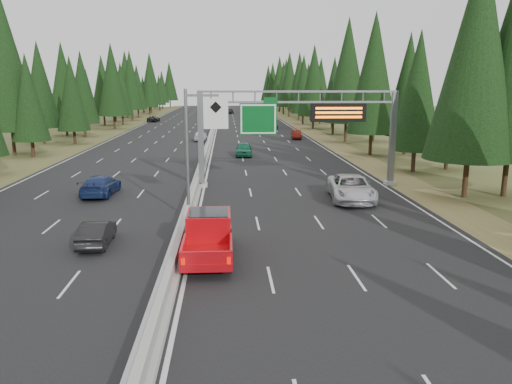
% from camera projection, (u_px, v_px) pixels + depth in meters
% --- Properties ---
extents(road, '(32.00, 260.00, 0.08)m').
position_uv_depth(road, '(212.00, 135.00, 85.17)').
color(road, black).
rests_on(road, ground).
extents(shoulder_right, '(3.60, 260.00, 0.06)m').
position_uv_depth(shoulder_right, '(315.00, 134.00, 86.21)').
color(shoulder_right, olive).
rests_on(shoulder_right, ground).
extents(shoulder_left, '(3.60, 260.00, 0.06)m').
position_uv_depth(shoulder_left, '(107.00, 136.00, 84.15)').
color(shoulder_left, '#515728').
rests_on(shoulder_left, ground).
extents(median_barrier, '(0.70, 260.00, 0.85)m').
position_uv_depth(median_barrier, '(212.00, 133.00, 85.10)').
color(median_barrier, '#9B9B95').
rests_on(median_barrier, road).
extents(sign_gantry, '(16.75, 0.98, 7.80)m').
position_uv_depth(sign_gantry, '(306.00, 123.00, 40.55)').
color(sign_gantry, slate).
rests_on(sign_gantry, road).
extents(hov_sign_pole, '(2.80, 0.50, 8.00)m').
position_uv_depth(hov_sign_pole, '(196.00, 145.00, 30.50)').
color(hov_sign_pole, slate).
rests_on(hov_sign_pole, road).
extents(tree_row_right, '(12.09, 245.57, 18.32)m').
position_uv_depth(tree_row_right, '(339.00, 80.00, 86.14)').
color(tree_row_right, black).
rests_on(tree_row_right, ground).
extents(tree_row_left, '(11.42, 243.95, 18.95)m').
position_uv_depth(tree_row_left, '(43.00, 79.00, 66.71)').
color(tree_row_left, black).
rests_on(tree_row_left, ground).
extents(silver_minivan, '(3.58, 6.72, 1.80)m').
position_uv_depth(silver_minivan, '(351.00, 188.00, 36.21)').
color(silver_minivan, silver).
rests_on(silver_minivan, road).
extents(red_pickup, '(2.25, 6.30, 2.05)m').
position_uv_depth(red_pickup, '(209.00, 232.00, 24.41)').
color(red_pickup, black).
rests_on(red_pickup, road).
extents(car_ahead_green, '(2.11, 4.79, 1.60)m').
position_uv_depth(car_ahead_green, '(244.00, 149.00, 59.31)').
color(car_ahead_green, '#166444').
rests_on(car_ahead_green, road).
extents(car_ahead_dkred, '(1.72, 4.20, 1.35)m').
position_uv_depth(car_ahead_dkred, '(296.00, 135.00, 78.25)').
color(car_ahead_dkred, '#59130C').
rests_on(car_ahead_dkred, road).
extents(car_ahead_dkgrey, '(2.44, 5.02, 1.41)m').
position_uv_depth(car_ahead_dkgrey, '(271.00, 125.00, 97.27)').
color(car_ahead_dkgrey, black).
rests_on(car_ahead_dkgrey, road).
extents(car_ahead_white, '(2.55, 4.83, 1.30)m').
position_uv_depth(car_ahead_white, '(260.00, 122.00, 105.45)').
color(car_ahead_white, '#B2B2B2').
rests_on(car_ahead_white, road).
extents(car_ahead_far, '(2.28, 4.91, 1.63)m').
position_uv_depth(car_ahead_far, '(230.00, 111.00, 149.70)').
color(car_ahead_far, black).
rests_on(car_ahead_far, road).
extents(car_onc_near, '(1.50, 3.96, 1.29)m').
position_uv_depth(car_onc_near, '(97.00, 233.00, 26.00)').
color(car_onc_near, black).
rests_on(car_onc_near, road).
extents(car_onc_blue, '(2.33, 5.34, 1.53)m').
position_uv_depth(car_onc_blue, '(100.00, 185.00, 37.88)').
color(car_onc_blue, navy).
rests_on(car_onc_blue, road).
extents(car_onc_white, '(1.93, 4.56, 1.54)m').
position_uv_depth(car_onc_white, '(201.00, 136.00, 75.69)').
color(car_onc_white, white).
rests_on(car_onc_white, road).
extents(car_onc_far, '(2.61, 5.16, 1.40)m').
position_uv_depth(car_onc_far, '(154.00, 119.00, 116.06)').
color(car_onc_far, black).
rests_on(car_onc_far, road).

